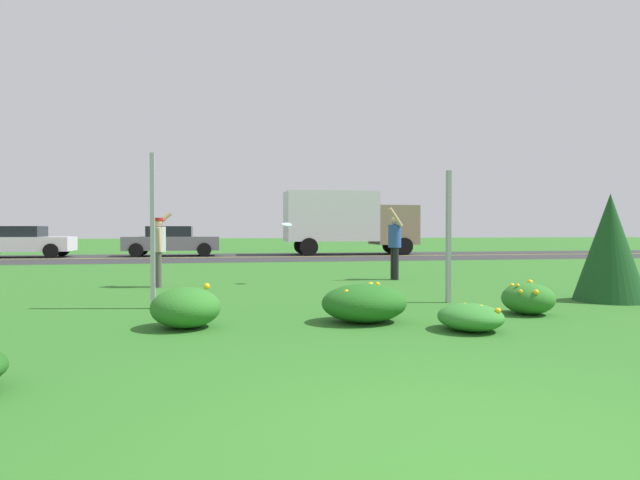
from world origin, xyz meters
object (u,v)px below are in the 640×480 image
at_px(person_thrower_red_cap_gray_shirt, 158,245).
at_px(box_truck_tan, 348,219).
at_px(person_catcher_blue_shirt, 395,242).
at_px(frisbee_pale_blue, 287,225).
at_px(sign_post_near_path, 153,231).
at_px(car_white_leftmost, 20,241).
at_px(car_gray_center_left, 172,241).
at_px(sign_post_by_roadside, 448,237).

xyz_separation_m(person_thrower_red_cap_gray_shirt, box_truck_tan, (7.81, 14.46, 0.83)).
distance_m(person_catcher_blue_shirt, frisbee_pale_blue, 3.01).
distance_m(sign_post_near_path, person_catcher_blue_shirt, 7.07).
bearing_deg(sign_post_near_path, frisbee_pale_blue, 53.76).
bearing_deg(person_catcher_blue_shirt, frisbee_pale_blue, -168.46).
relative_size(person_thrower_red_cap_gray_shirt, box_truck_tan, 0.26).
xyz_separation_m(person_catcher_blue_shirt, frisbee_pale_blue, (-2.91, -0.59, 0.44)).
relative_size(person_thrower_red_cap_gray_shirt, car_white_leftmost, 0.39).
bearing_deg(person_catcher_blue_shirt, car_white_leftmost, 134.98).
bearing_deg(frisbee_pale_blue, car_white_leftmost, 126.99).
distance_m(person_thrower_red_cap_gray_shirt, car_white_leftmost, 16.41).
bearing_deg(box_truck_tan, frisbee_pale_blue, -108.69).
bearing_deg(box_truck_tan, car_white_leftmost, 180.00).
bearing_deg(person_thrower_red_cap_gray_shirt, car_gray_center_left, 93.77).
relative_size(person_catcher_blue_shirt, frisbee_pale_blue, 7.36).
xyz_separation_m(sign_post_by_roadside, box_truck_tan, (2.33, 18.11, 0.61)).
relative_size(person_thrower_red_cap_gray_shirt, person_catcher_blue_shirt, 0.92).
height_order(sign_post_near_path, box_truck_tan, box_truck_tan).
height_order(sign_post_by_roadside, frisbee_pale_blue, sign_post_by_roadside).
distance_m(sign_post_near_path, person_thrower_red_cap_gray_shirt, 3.51).
distance_m(sign_post_by_roadside, person_thrower_red_cap_gray_shirt, 6.59).
distance_m(sign_post_by_roadside, car_white_leftmost, 22.44).
distance_m(frisbee_pale_blue, car_gray_center_left, 14.81).
bearing_deg(sign_post_near_path, car_white_leftmost, 114.13).
bearing_deg(sign_post_near_path, car_gray_center_left, 93.95).
distance_m(person_thrower_red_cap_gray_shirt, box_truck_tan, 16.45).
distance_m(car_white_leftmost, box_truck_tan, 15.60).
height_order(person_thrower_red_cap_gray_shirt, frisbee_pale_blue, person_thrower_red_cap_gray_shirt).
bearing_deg(car_gray_center_left, car_white_leftmost, 180.00).
relative_size(sign_post_near_path, box_truck_tan, 0.39).
height_order(sign_post_by_roadside, person_thrower_red_cap_gray_shirt, sign_post_by_roadside).
distance_m(person_thrower_red_cap_gray_shirt, car_gray_center_left, 14.49).
height_order(person_catcher_blue_shirt, box_truck_tan, box_truck_tan).
height_order(frisbee_pale_blue, car_white_leftmost, frisbee_pale_blue).
bearing_deg(frisbee_pale_blue, sign_post_by_roadside, -57.13).
xyz_separation_m(frisbee_pale_blue, box_truck_tan, (4.82, 14.26, 0.37)).
height_order(sign_post_near_path, frisbee_pale_blue, sign_post_near_path).
distance_m(person_catcher_blue_shirt, car_white_leftmost, 19.31).
distance_m(sign_post_near_path, car_white_leftmost, 19.67).
xyz_separation_m(person_thrower_red_cap_gray_shirt, car_gray_center_left, (-0.95, 14.46, -0.24)).
height_order(frisbee_pale_blue, car_gray_center_left, frisbee_pale_blue).
distance_m(car_white_leftmost, car_gray_center_left, 6.80).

